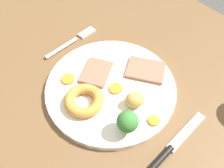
{
  "coord_description": "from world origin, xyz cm",
  "views": [
    {
      "loc": [
        23.53,
        -18.51,
        45.92
      ],
      "look_at": [
        0.41,
        0.89,
        6.0
      ],
      "focal_mm": 38.35,
      "sensor_mm": 36.0,
      "label": 1
    }
  ],
  "objects_px": {
    "meat_slice_under": "(146,70)",
    "fork": "(72,41)",
    "yorkshire_pudding": "(84,101)",
    "carrot_coin_side": "(68,79)",
    "roast_potato_left": "(135,100)",
    "carrot_coin_front": "(154,121)",
    "meat_slice_main": "(96,72)",
    "carrot_coin_back": "(116,89)",
    "broccoli_floret": "(128,122)",
    "knife": "(168,151)",
    "dinner_plate": "(112,89)"
  },
  "relations": [
    {
      "from": "meat_slice_under",
      "to": "fork",
      "type": "bearing_deg",
      "value": -161.36
    },
    {
      "from": "yorkshire_pudding",
      "to": "carrot_coin_side",
      "type": "bearing_deg",
      "value": 173.23
    },
    {
      "from": "roast_potato_left",
      "to": "carrot_coin_front",
      "type": "distance_m",
      "value": 0.05
    },
    {
      "from": "meat_slice_main",
      "to": "fork",
      "type": "bearing_deg",
      "value": 170.11
    },
    {
      "from": "yorkshire_pudding",
      "to": "fork",
      "type": "relative_size",
      "value": 0.52
    },
    {
      "from": "carrot_coin_back",
      "to": "carrot_coin_side",
      "type": "bearing_deg",
      "value": -143.89
    },
    {
      "from": "carrot_coin_side",
      "to": "yorkshire_pudding",
      "type": "bearing_deg",
      "value": -6.77
    },
    {
      "from": "roast_potato_left",
      "to": "carrot_coin_front",
      "type": "bearing_deg",
      "value": 2.31
    },
    {
      "from": "yorkshire_pudding",
      "to": "broccoli_floret",
      "type": "height_order",
      "value": "broccoli_floret"
    },
    {
      "from": "knife",
      "to": "broccoli_floret",
      "type": "bearing_deg",
      "value": 109.0
    },
    {
      "from": "carrot_coin_front",
      "to": "meat_slice_under",
      "type": "bearing_deg",
      "value": 142.29
    },
    {
      "from": "knife",
      "to": "fork",
      "type": "bearing_deg",
      "value": 80.97
    },
    {
      "from": "broccoli_floret",
      "to": "knife",
      "type": "bearing_deg",
      "value": 23.13
    },
    {
      "from": "fork",
      "to": "yorkshire_pudding",
      "type": "bearing_deg",
      "value": -121.53
    },
    {
      "from": "fork",
      "to": "knife",
      "type": "relative_size",
      "value": 0.83
    },
    {
      "from": "carrot_coin_front",
      "to": "knife",
      "type": "relative_size",
      "value": 0.12
    },
    {
      "from": "carrot_coin_front",
      "to": "carrot_coin_back",
      "type": "relative_size",
      "value": 0.82
    },
    {
      "from": "carrot_coin_back",
      "to": "broccoli_floret",
      "type": "xyz_separation_m",
      "value": [
        0.08,
        -0.05,
        0.03
      ]
    },
    {
      "from": "meat_slice_main",
      "to": "roast_potato_left",
      "type": "bearing_deg",
      "value": 4.72
    },
    {
      "from": "carrot_coin_back",
      "to": "carrot_coin_side",
      "type": "xyz_separation_m",
      "value": [
        -0.09,
        -0.06,
        -0.0
      ]
    },
    {
      "from": "meat_slice_under",
      "to": "roast_potato_left",
      "type": "relative_size",
      "value": 2.12
    },
    {
      "from": "broccoli_floret",
      "to": "fork",
      "type": "bearing_deg",
      "value": 167.1
    },
    {
      "from": "meat_slice_under",
      "to": "roast_potato_left",
      "type": "xyz_separation_m",
      "value": [
        0.05,
        -0.08,
        0.01
      ]
    },
    {
      "from": "dinner_plate",
      "to": "knife",
      "type": "xyz_separation_m",
      "value": [
        0.17,
        -0.01,
        -0.0
      ]
    },
    {
      "from": "yorkshire_pudding",
      "to": "roast_potato_left",
      "type": "height_order",
      "value": "roast_potato_left"
    },
    {
      "from": "yorkshire_pudding",
      "to": "carrot_coin_side",
      "type": "distance_m",
      "value": 0.07
    },
    {
      "from": "broccoli_floret",
      "to": "fork",
      "type": "xyz_separation_m",
      "value": [
        -0.28,
        0.06,
        -0.04
      ]
    },
    {
      "from": "carrot_coin_front",
      "to": "fork",
      "type": "xyz_separation_m",
      "value": [
        -0.3,
        0.01,
        -0.01
      ]
    },
    {
      "from": "carrot_coin_back",
      "to": "knife",
      "type": "bearing_deg",
      "value": -4.35
    },
    {
      "from": "yorkshire_pudding",
      "to": "carrot_coin_back",
      "type": "distance_m",
      "value": 0.07
    },
    {
      "from": "meat_slice_main",
      "to": "fork",
      "type": "xyz_separation_m",
      "value": [
        -0.13,
        0.02,
        -0.01
      ]
    },
    {
      "from": "carrot_coin_back",
      "to": "knife",
      "type": "distance_m",
      "value": 0.16
    },
    {
      "from": "carrot_coin_side",
      "to": "knife",
      "type": "height_order",
      "value": "carrot_coin_side"
    },
    {
      "from": "broccoli_floret",
      "to": "dinner_plate",
      "type": "bearing_deg",
      "value": 155.43
    },
    {
      "from": "meat_slice_main",
      "to": "carrot_coin_back",
      "type": "height_order",
      "value": "meat_slice_main"
    },
    {
      "from": "meat_slice_under",
      "to": "yorkshire_pudding",
      "type": "relative_size",
      "value": 1.04
    },
    {
      "from": "meat_slice_under",
      "to": "broccoli_floret",
      "type": "xyz_separation_m",
      "value": [
        0.08,
        -0.13,
        0.03
      ]
    },
    {
      "from": "yorkshire_pudding",
      "to": "carrot_coin_front",
      "type": "height_order",
      "value": "yorkshire_pudding"
    },
    {
      "from": "yorkshire_pudding",
      "to": "carrot_coin_back",
      "type": "bearing_deg",
      "value": 79.16
    },
    {
      "from": "roast_potato_left",
      "to": "broccoli_floret",
      "type": "distance_m",
      "value": 0.06
    },
    {
      "from": "carrot_coin_back",
      "to": "fork",
      "type": "xyz_separation_m",
      "value": [
        -0.19,
        0.02,
        -0.01
      ]
    },
    {
      "from": "carrot_coin_side",
      "to": "knife",
      "type": "bearing_deg",
      "value": 11.55
    },
    {
      "from": "meat_slice_under",
      "to": "carrot_coin_side",
      "type": "relative_size",
      "value": 2.86
    },
    {
      "from": "yorkshire_pudding",
      "to": "roast_potato_left",
      "type": "bearing_deg",
      "value": 49.01
    },
    {
      "from": "carrot_coin_side",
      "to": "broccoli_floret",
      "type": "xyz_separation_m",
      "value": [
        0.17,
        0.02,
        0.03
      ]
    },
    {
      "from": "broccoli_floret",
      "to": "fork",
      "type": "distance_m",
      "value": 0.29
    },
    {
      "from": "dinner_plate",
      "to": "yorkshire_pudding",
      "type": "relative_size",
      "value": 3.52
    },
    {
      "from": "meat_slice_main",
      "to": "roast_potato_left",
      "type": "height_order",
      "value": "roast_potato_left"
    },
    {
      "from": "fork",
      "to": "knife",
      "type": "xyz_separation_m",
      "value": [
        0.35,
        -0.03,
        0.0
      ]
    },
    {
      "from": "roast_potato_left",
      "to": "broccoli_floret",
      "type": "height_order",
      "value": "broccoli_floret"
    }
  ]
}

